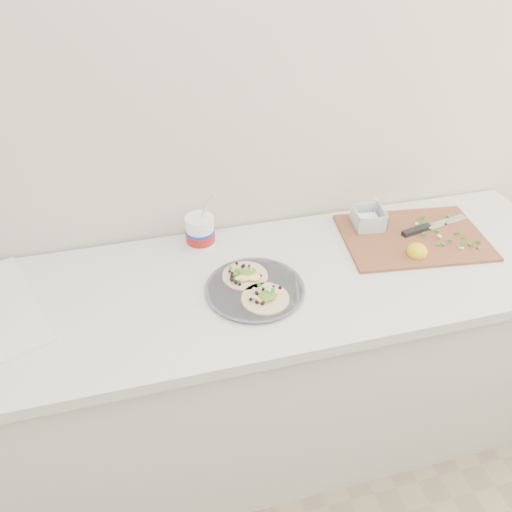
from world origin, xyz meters
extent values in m
cube|color=beige|center=(0.00, 1.73, 1.30)|extent=(3.50, 0.05, 2.60)
cube|color=silver|center=(0.00, 1.43, 0.43)|extent=(2.40, 0.62, 0.86)
cube|color=silver|center=(0.00, 1.41, 0.88)|extent=(2.44, 0.66, 0.04)
cylinder|color=#54555A|center=(0.08, 1.37, 0.91)|extent=(0.30, 0.30, 0.01)
cylinder|color=#54555A|center=(0.08, 1.37, 0.91)|extent=(0.32, 0.32, 0.00)
cylinder|color=white|center=(-0.04, 1.65, 0.96)|extent=(0.10, 0.10, 0.12)
cylinder|color=#A41912|center=(-0.04, 1.65, 0.95)|extent=(0.10, 0.10, 0.04)
cylinder|color=#192D99|center=(-0.04, 1.65, 0.97)|extent=(0.10, 0.10, 0.01)
cube|color=brown|center=(0.71, 1.50, 0.91)|extent=(0.54, 0.41, 0.01)
cube|color=white|center=(0.58, 1.61, 0.93)|extent=(0.07, 0.07, 0.03)
ellipsoid|color=yellow|center=(0.66, 1.40, 0.93)|extent=(0.07, 0.07, 0.06)
cube|color=silver|center=(0.87, 1.55, 0.91)|extent=(0.19, 0.07, 0.00)
cube|color=black|center=(0.73, 1.52, 0.92)|extent=(0.12, 0.05, 0.02)
camera|label=1|loc=(-0.22, 0.21, 1.94)|focal=35.00mm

